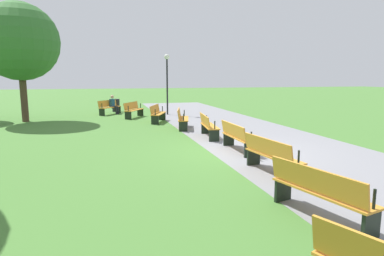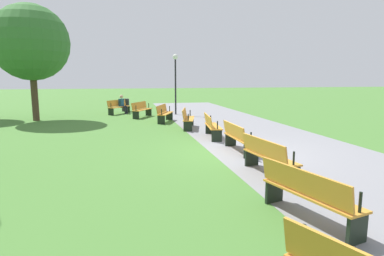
% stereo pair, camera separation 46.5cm
% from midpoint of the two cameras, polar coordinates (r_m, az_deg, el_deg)
% --- Properties ---
extents(ground_plane, '(120.00, 120.00, 0.00)m').
position_cam_midpoint_polar(ground_plane, '(10.33, 9.63, -4.12)').
color(ground_plane, '#477A33').
extents(path_paving, '(39.36, 5.15, 0.01)m').
position_cam_midpoint_polar(path_paving, '(11.04, 17.63, -3.56)').
color(path_paving, gray).
rests_on(path_paving, ground).
extents(bench_0, '(1.76, 1.46, 0.89)m').
position_cam_midpoint_polar(bench_0, '(21.10, -12.24, 3.74)').
color(bench_0, orange).
rests_on(bench_0, ground).
extents(bench_1, '(1.84, 1.30, 0.89)m').
position_cam_midpoint_polar(bench_1, '(19.04, -8.24, 3.31)').
color(bench_1, orange).
rests_on(bench_1, ground).
extents(bench_2, '(1.88, 1.11, 0.89)m').
position_cam_midpoint_polar(bench_2, '(16.91, -4.16, 2.68)').
color(bench_2, orange).
rests_on(bench_2, ground).
extents(bench_3, '(1.90, 0.91, 0.89)m').
position_cam_midpoint_polar(bench_3, '(14.72, 0.07, 1.77)').
color(bench_3, orange).
rests_on(bench_3, ground).
extents(bench_4, '(1.88, 0.70, 0.89)m').
position_cam_midpoint_polar(bench_4, '(12.48, 4.52, 0.45)').
color(bench_4, orange).
rests_on(bench_4, ground).
extents(bench_5, '(1.84, 0.47, 0.89)m').
position_cam_midpoint_polar(bench_5, '(10.21, 9.34, -1.54)').
color(bench_5, orange).
rests_on(bench_5, ground).
extents(bench_6, '(1.88, 0.70, 0.89)m').
position_cam_midpoint_polar(bench_6, '(7.92, 14.85, -4.76)').
color(bench_6, orange).
rests_on(bench_6, ground).
extents(bench_7, '(1.90, 0.91, 0.89)m').
position_cam_midpoint_polar(bench_7, '(5.67, 21.94, -10.61)').
color(bench_7, orange).
rests_on(bench_7, ground).
extents(person_seated, '(0.55, 0.60, 1.20)m').
position_cam_midpoint_polar(person_seated, '(21.21, -11.53, 4.22)').
color(person_seated, navy).
rests_on(person_seated, ground).
extents(tree_0, '(3.94, 3.94, 6.07)m').
position_cam_midpoint_polar(tree_0, '(19.21, -25.94, 13.37)').
color(tree_0, '#4C3828').
rests_on(tree_0, ground).
extents(lamp_post, '(0.32, 0.32, 3.71)m').
position_cam_midpoint_polar(lamp_post, '(20.23, -2.27, 9.78)').
color(lamp_post, black).
rests_on(lamp_post, ground).
extents(trash_bin, '(0.50, 0.50, 0.86)m').
position_cam_midpoint_polar(trash_bin, '(22.65, -11.07, 4.00)').
color(trash_bin, black).
rests_on(trash_bin, ground).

